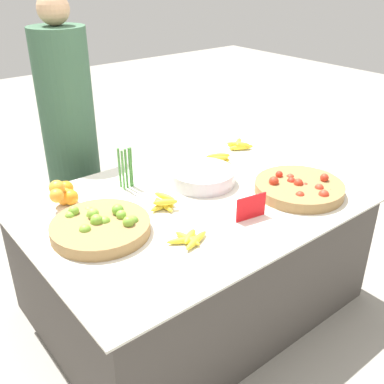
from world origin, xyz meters
TOP-DOWN VIEW (x-y plane):
  - ground_plane at (0.00, 0.00)m, footprint 12.00×12.00m
  - market_table at (0.00, 0.00)m, footprint 1.62×1.18m
  - lime_bowl at (-0.49, 0.02)m, footprint 0.43×0.43m
  - tomato_basket at (0.48, -0.27)m, footprint 0.45×0.45m
  - orange_pile at (-0.50, 0.38)m, footprint 0.17×0.20m
  - metal_bowl at (0.17, 0.12)m, footprint 0.35×0.35m
  - price_sign at (0.11, -0.30)m, footprint 0.16×0.03m
  - veg_bundle at (-0.17, 0.33)m, footprint 0.07×0.05m
  - banana_bunch_middle_left at (-0.15, 0.04)m, footprint 0.15×0.17m
  - banana_bunch_front_right at (-0.23, -0.28)m, footprint 0.19×0.15m
  - banana_bunch_front_center at (0.42, 0.28)m, footprint 0.17×0.16m
  - banana_bunch_front_left at (0.66, 0.35)m, footprint 0.16×0.16m
  - vendor_person at (-0.18, 0.97)m, footprint 0.32×0.32m

SIDE VIEW (x-z plane):
  - ground_plane at x=0.00m, z-range 0.00..0.00m
  - market_table at x=0.00m, z-range 0.00..0.64m
  - banana_bunch_front_right at x=-0.23m, z-range 0.64..0.67m
  - banana_bunch_front_left at x=0.66m, z-range 0.63..0.69m
  - banana_bunch_middle_left at x=-0.15m, z-range 0.63..0.69m
  - banana_bunch_front_center at x=0.42m, z-range 0.63..0.69m
  - tomato_basket at x=0.48m, z-range 0.62..0.71m
  - lime_bowl at x=-0.49m, z-range 0.62..0.72m
  - metal_bowl at x=0.17m, z-range 0.64..0.72m
  - orange_pile at x=-0.50m, z-range 0.62..0.75m
  - price_sign at x=0.11m, z-range 0.64..0.76m
  - vendor_person at x=-0.18m, z-range -0.06..1.50m
  - veg_bundle at x=-0.17m, z-range 0.64..0.86m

